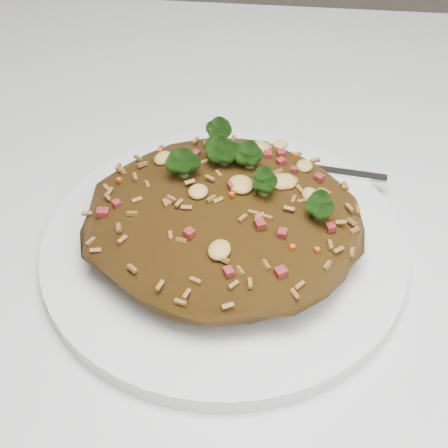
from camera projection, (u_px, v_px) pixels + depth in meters
The scene contains 4 objects.
dining_table at pixel (231, 306), 0.55m from camera, with size 1.20×0.80×0.75m.
plate at pixel (224, 245), 0.47m from camera, with size 0.27×0.27×0.01m, color white.
fried_rice at pixel (225, 210), 0.44m from camera, with size 0.20×0.18×0.06m.
fork at pixel (298, 166), 0.52m from camera, with size 0.16×0.03×0.00m.
Camera 1 is at (0.03, -0.34, 1.09)m, focal length 50.00 mm.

